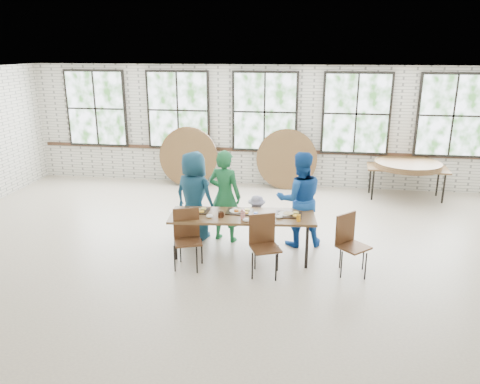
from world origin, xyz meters
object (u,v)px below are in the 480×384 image
Objects in this scene: chair_near_left at (187,233)px; storage_table at (407,170)px; dining_table at (242,218)px; chair_near_right at (264,239)px.

chair_near_left is 5.91m from storage_table.
chair_near_right is (0.41, -0.55, -0.13)m from dining_table.
chair_near_right is at bearing -120.35° from storage_table.
chair_near_left is 1.24m from chair_near_right.
dining_table is at bearing 9.46° from chair_near_left.
chair_near_left is (-0.83, -0.48, -0.13)m from dining_table.
storage_table is at bearing 42.74° from dining_table.
dining_table is at bearing -127.83° from storage_table.
chair_near_left is 0.52× the size of storage_table.
storage_table is (3.31, 3.74, -0.00)m from dining_table.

